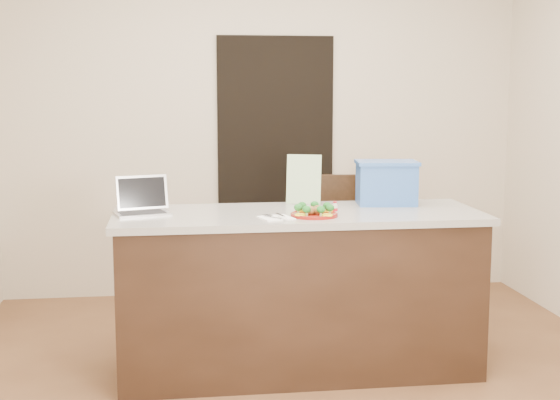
{
  "coord_description": "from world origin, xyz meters",
  "views": [
    {
      "loc": [
        -0.69,
        -4.01,
        1.62
      ],
      "look_at": [
        -0.11,
        0.2,
        1.0
      ],
      "focal_mm": 50.0,
      "sensor_mm": 36.0,
      "label": 1
    }
  ],
  "objects": [
    {
      "name": "laptop",
      "position": [
        -0.87,
        0.33,
        0.98
      ],
      "size": [
        0.33,
        0.3,
        0.2
      ],
      "rotation": [
        0.0,
        0.0,
        0.27
      ],
      "color": "#A8A7AB",
      "rests_on": "island"
    },
    {
      "name": "plate",
      "position": [
        0.06,
        0.09,
        0.93
      ],
      "size": [
        0.26,
        0.26,
        0.02
      ],
      "rotation": [
        0.0,
        0.0,
        0.34
      ],
      "color": "maroon",
      "rests_on": "island"
    },
    {
      "name": "chair",
      "position": [
        0.28,
        0.92,
        0.59
      ],
      "size": [
        0.48,
        0.48,
        1.04
      ],
      "rotation": [
        0.0,
        0.0,
        -0.05
      ],
      "color": "#311C0E",
      "rests_on": "ground"
    },
    {
      "name": "napkin",
      "position": [
        -0.15,
        0.05,
        0.92
      ],
      "size": [
        0.2,
        0.2,
        0.01
      ],
      "primitive_type": "cube",
      "rotation": [
        0.0,
        0.0,
        0.29
      ],
      "color": "white",
      "rests_on": "island"
    },
    {
      "name": "island",
      "position": [
        0.0,
        0.25,
        0.46
      ],
      "size": [
        2.06,
        0.76,
        0.92
      ],
      "color": "black",
      "rests_on": "ground"
    },
    {
      "name": "broccoli",
      "position": [
        0.06,
        0.09,
        0.97
      ],
      "size": [
        0.21,
        0.22,
        0.04
      ],
      "color": "#16521B",
      "rests_on": "plate"
    },
    {
      "name": "fork",
      "position": [
        -0.17,
        0.06,
        0.93
      ],
      "size": [
        0.09,
        0.16,
        0.0
      ],
      "rotation": [
        0.0,
        0.0,
        0.63
      ],
      "color": "silver",
      "rests_on": "napkin"
    },
    {
      "name": "meatballs",
      "position": [
        0.06,
        0.1,
        0.95
      ],
      "size": [
        0.1,
        0.1,
        0.04
      ],
      "color": "brown",
      "rests_on": "plate"
    },
    {
      "name": "leaflet",
      "position": [
        0.08,
        0.54,
        1.07
      ],
      "size": [
        0.21,
        0.11,
        0.29
      ],
      "primitive_type": "cube",
      "rotation": [
        -0.14,
        0.0,
        -0.33
      ],
      "color": "white",
      "rests_on": "island"
    },
    {
      "name": "room_shell",
      "position": [
        0.0,
        0.0,
        1.62
      ],
      "size": [
        4.0,
        4.0,
        4.0
      ],
      "color": "white",
      "rests_on": "ground"
    },
    {
      "name": "doorway",
      "position": [
        0.1,
        1.98,
        1.0
      ],
      "size": [
        0.9,
        0.02,
        2.0
      ],
      "primitive_type": "cube",
      "color": "black",
      "rests_on": "ground"
    },
    {
      "name": "yogurt_bottle",
      "position": [
        0.2,
        0.18,
        0.95
      ],
      "size": [
        0.03,
        0.03,
        0.07
      ],
      "rotation": [
        0.0,
        0.0,
        0.21
      ],
      "color": "silver",
      "rests_on": "island"
    },
    {
      "name": "blue_box",
      "position": [
        0.57,
        0.46,
        1.05
      ],
      "size": [
        0.39,
        0.3,
        0.26
      ],
      "rotation": [
        0.0,
        0.0,
        -0.11
      ],
      "color": "#315FB2",
      "rests_on": "island"
    },
    {
      "name": "pepper_rings",
      "position": [
        0.06,
        0.09,
        0.94
      ],
      "size": [
        0.23,
        0.23,
        0.01
      ],
      "color": "#FFF21A",
      "rests_on": "plate"
    },
    {
      "name": "knife",
      "position": [
        -0.12,
        0.04,
        0.93
      ],
      "size": [
        0.04,
        0.19,
        0.01
      ],
      "rotation": [
        0.0,
        0.0,
        0.24
      ],
      "color": "white",
      "rests_on": "napkin"
    },
    {
      "name": "ground",
      "position": [
        0.0,
        0.0,
        0.0
      ],
      "size": [
        4.0,
        4.0,
        0.0
      ],
      "primitive_type": "plane",
      "color": "brown",
      "rests_on": "ground"
    }
  ]
}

